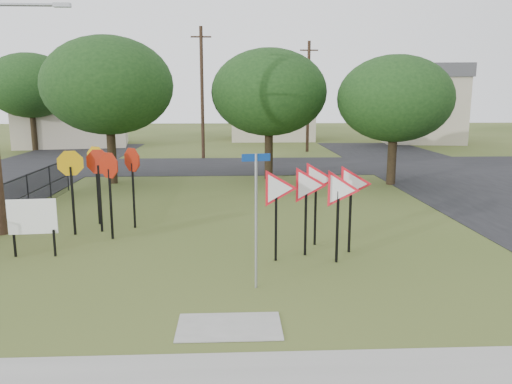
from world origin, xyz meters
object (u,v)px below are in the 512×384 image
stop_sign_cluster (102,171)px  info_board (32,219)px  yield_sign_cluster (318,189)px  street_name_sign (256,213)px

stop_sign_cluster → info_board: bearing=-116.1°
yield_sign_cluster → info_board: bearing=178.5°
info_board → street_name_sign: bearing=-23.2°
stop_sign_cluster → street_name_sign: bearing=-47.4°
yield_sign_cluster → stop_sign_cluster: bearing=156.9°
info_board → yield_sign_cluster: bearing=-1.5°
street_name_sign → stop_sign_cluster: bearing=132.6°
street_name_sign → yield_sign_cluster: bearing=52.7°
yield_sign_cluster → info_board: yield_sign_cluster is taller
street_name_sign → stop_sign_cluster: street_name_sign is taller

